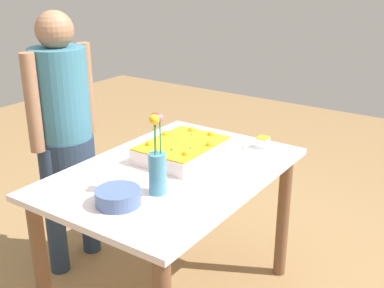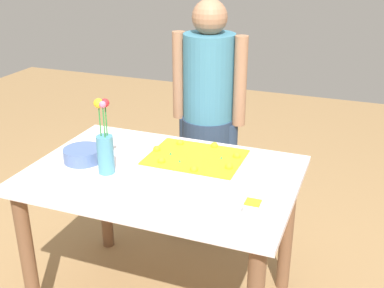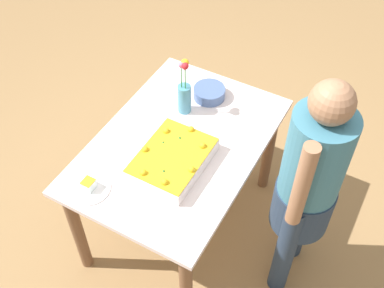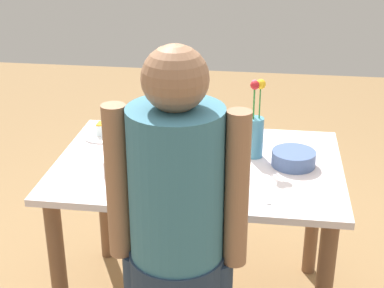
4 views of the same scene
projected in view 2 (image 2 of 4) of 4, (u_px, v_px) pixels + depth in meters
name	position (u px, v px, depth m)	size (l,w,h in m)	color
dining_table	(163.00, 197.00, 2.32)	(1.26, 0.86, 0.78)	silver
sheet_cake	(196.00, 164.00, 2.24)	(0.44, 0.33, 0.11)	silver
serving_plate_with_slice	(252.00, 213.00, 1.89)	(0.21, 0.21, 0.07)	white
cake_knife	(131.00, 145.00, 2.56)	(0.22, 0.02, 0.00)	silver
flower_vase	(105.00, 147.00, 2.21)	(0.08, 0.08, 0.36)	teal
fruit_bowl	(83.00, 155.00, 2.36)	(0.19, 0.19, 0.07)	#4D669A
person_standing	(208.00, 109.00, 2.87)	(0.45, 0.31, 1.49)	#263750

